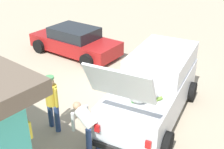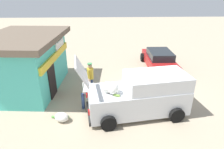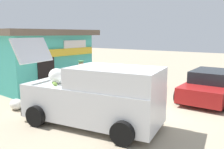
# 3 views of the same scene
# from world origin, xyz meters

# --- Properties ---
(ground_plane) EXTENTS (60.00, 60.00, 0.00)m
(ground_plane) POSITION_xyz_m (0.00, 0.00, 0.00)
(ground_plane) COLOR tan
(delivery_van) EXTENTS (2.57, 4.93, 2.69)m
(delivery_van) POSITION_xyz_m (-1.68, 0.60, 0.93)
(delivery_van) COLOR silver
(delivery_van) RESTS_ON ground_plane
(parked_sedan) EXTENTS (4.36, 2.10, 1.27)m
(parked_sedan) POSITION_xyz_m (3.58, -1.67, 0.60)
(parked_sedan) COLOR maroon
(parked_sedan) RESTS_ON ground_plane
(vendor_standing) EXTENTS (0.56, 0.40, 1.70)m
(vendor_standing) POSITION_xyz_m (0.27, 2.94, 0.97)
(vendor_standing) COLOR navy
(vendor_standing) RESTS_ON ground_plane
(customer_bending) EXTENTS (0.80, 0.59, 1.26)m
(customer_bending) POSITION_xyz_m (-1.05, 3.02, 0.79)
(customer_bending) COLOR navy
(customer_bending) RESTS_ON ground_plane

